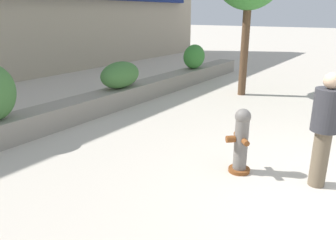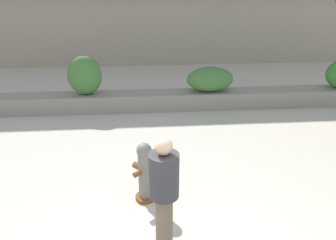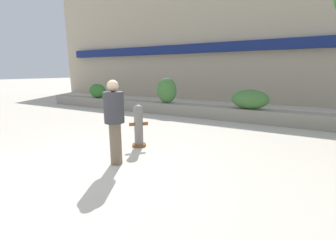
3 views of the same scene
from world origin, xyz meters
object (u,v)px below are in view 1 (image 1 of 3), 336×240
(hedge_bush_3, at_px, (194,57))
(pedestrian, at_px, (325,124))
(hedge_bush_2, at_px, (120,75))
(fire_hydrant, at_px, (241,140))

(hedge_bush_3, distance_m, pedestrian, 8.05)
(hedge_bush_2, height_order, pedestrian, pedestrian)
(fire_hydrant, relative_size, pedestrian, 0.62)
(hedge_bush_3, height_order, fire_hydrant, hedge_bush_3)
(hedge_bush_3, relative_size, fire_hydrant, 1.03)
(hedge_bush_2, relative_size, hedge_bush_3, 1.23)
(hedge_bush_2, relative_size, fire_hydrant, 1.27)
(hedge_bush_2, xyz_separation_m, hedge_bush_3, (4.09, 0.00, 0.08))
(hedge_bush_2, bearing_deg, fire_hydrant, -114.39)
(hedge_bush_2, height_order, fire_hydrant, hedge_bush_2)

